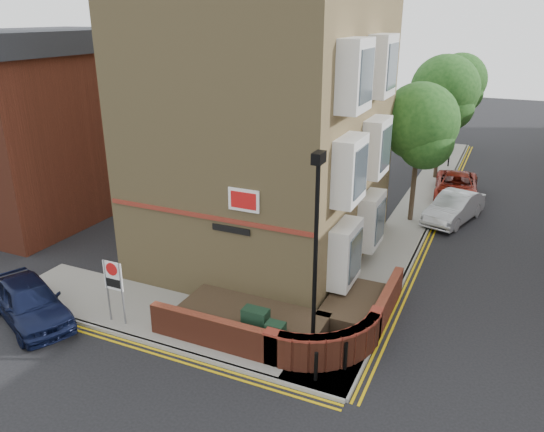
{
  "coord_description": "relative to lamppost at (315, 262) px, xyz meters",
  "views": [
    {
      "loc": [
        5.96,
        -11.18,
        9.69
      ],
      "look_at": [
        -0.98,
        4.0,
        3.3
      ],
      "focal_mm": 35.0,
      "sensor_mm": 36.0,
      "label": 1
    }
  ],
  "objects": [
    {
      "name": "ground",
      "position": [
        -1.6,
        -1.2,
        -3.34
      ],
      "size": [
        120.0,
        120.0,
        0.0
      ],
      "primitive_type": "plane",
      "color": "black",
      "rests_on": "ground"
    },
    {
      "name": "pavement_corner",
      "position": [
        -5.1,
        0.3,
        -3.28
      ],
      "size": [
        13.0,
        3.0,
        0.12
      ],
      "primitive_type": "cube",
      "color": "gray",
      "rests_on": "ground"
    },
    {
      "name": "silver_car_near",
      "position": [
        2.32,
        13.72,
        -2.63
      ],
      "size": [
        2.68,
        4.62,
        1.44
      ],
      "primitive_type": "imported",
      "rotation": [
        0.0,
        0.0,
        -0.28
      ],
      "color": "#AEB2B6",
      "rests_on": "ground"
    },
    {
      "name": "tree_near",
      "position": [
        0.4,
        12.85,
        1.36
      ],
      "size": [
        3.64,
        3.65,
        6.7
      ],
      "color": "#382B1E",
      "rests_on": "pavement_main"
    },
    {
      "name": "garden_wall",
      "position": [
        -1.6,
        1.3,
        -3.34
      ],
      "size": [
        6.8,
        6.0,
        1.2
      ],
      "primitive_type": null,
      "color": "maroon",
      "rests_on": "ground"
    },
    {
      "name": "utility_cabinet_small",
      "position": [
        -1.1,
        -0.2,
        -2.67
      ],
      "size": [
        0.55,
        0.4,
        1.1
      ],
      "primitive_type": "cube",
      "color": "#152F1E",
      "rests_on": "pavement_corner"
    },
    {
      "name": "corner_building",
      "position": [
        -4.44,
        6.8,
        2.88
      ],
      "size": [
        8.95,
        10.4,
        13.6
      ],
      "color": "#917B4D",
      "rests_on": "ground"
    },
    {
      "name": "tree_far",
      "position": [
        0.4,
        28.85,
        1.57
      ],
      "size": [
        3.81,
        3.81,
        7.0
      ],
      "color": "#382B1E",
      "rests_on": "pavement_main"
    },
    {
      "name": "lamppost",
      "position": [
        0.0,
        0.0,
        0.0
      ],
      "size": [
        0.25,
        0.5,
        6.3
      ],
      "color": "black",
      "rests_on": "pavement_corner"
    },
    {
      "name": "yellow_lines_main",
      "position": [
        1.65,
        14.8,
        -3.34
      ],
      "size": [
        0.28,
        32.0,
        0.01
      ],
      "primitive_type": "cube",
      "color": "gold",
      "rests_on": "ground"
    },
    {
      "name": "navy_hatchback",
      "position": [
        -9.41,
        -1.7,
        -2.61
      ],
      "size": [
        4.67,
        3.37,
        1.48
      ],
      "primitive_type": "imported",
      "rotation": [
        0.0,
        0.0,
        1.15
      ],
      "color": "black",
      "rests_on": "ground"
    },
    {
      "name": "side_building",
      "position": [
        -16.6,
        6.8,
        1.2
      ],
      "size": [
        6.4,
        10.4,
        9.0
      ],
      "color": "maroon",
      "rests_on": "ground"
    },
    {
      "name": "utility_cabinet_large",
      "position": [
        -1.9,
        0.1,
        -2.62
      ],
      "size": [
        0.8,
        0.45,
        1.2
      ],
      "primitive_type": "cube",
      "color": "#152F1E",
      "rests_on": "pavement_corner"
    },
    {
      "name": "bollard_near",
      "position": [
        0.4,
        -0.8,
        -2.77
      ],
      "size": [
        0.11,
        0.11,
        0.9
      ],
      "primitive_type": "cylinder",
      "color": "black",
      "rests_on": "pavement_corner"
    },
    {
      "name": "kerb_side",
      "position": [
        -5.1,
        -1.2,
        -3.28
      ],
      "size": [
        13.0,
        0.15,
        0.12
      ],
      "primitive_type": "cube",
      "color": "gray",
      "rests_on": "ground"
    },
    {
      "name": "zone_sign",
      "position": [
        -6.6,
        -0.7,
        -1.7
      ],
      "size": [
        0.72,
        0.07,
        2.2
      ],
      "color": "slate",
      "rests_on": "pavement_corner"
    },
    {
      "name": "kerb_main_near",
      "position": [
        1.4,
        14.8,
        -3.28
      ],
      "size": [
        0.15,
        32.0,
        0.12
      ],
      "primitive_type": "cube",
      "color": "gray",
      "rests_on": "ground"
    },
    {
      "name": "pavement_main",
      "position": [
        0.4,
        14.8,
        -3.28
      ],
      "size": [
        2.0,
        32.0,
        0.12
      ],
      "primitive_type": "cube",
      "color": "gray",
      "rests_on": "ground"
    },
    {
      "name": "bollard_far",
      "position": [
        1.0,
        -0.0,
        -2.77
      ],
      "size": [
        0.11,
        0.11,
        0.9
      ],
      "primitive_type": "cylinder",
      "color": "black",
      "rests_on": "pavement_corner"
    },
    {
      "name": "tree_mid",
      "position": [
        0.4,
        20.85,
        1.85
      ],
      "size": [
        4.03,
        4.03,
        7.42
      ],
      "color": "#382B1E",
      "rests_on": "pavement_main"
    },
    {
      "name": "yellow_lines_side",
      "position": [
        -5.1,
        -1.45,
        -3.34
      ],
      "size": [
        13.0,
        0.28,
        0.01
      ],
      "primitive_type": "cube",
      "color": "gold",
      "rests_on": "ground"
    },
    {
      "name": "traffic_light_assembly",
      "position": [
        0.8,
        23.8,
        -0.56
      ],
      "size": [
        0.2,
        0.16,
        4.2
      ],
      "color": "black",
      "rests_on": "pavement_main"
    },
    {
      "name": "red_car_main",
      "position": [
        2.0,
        17.51,
        -2.66
      ],
      "size": [
        2.78,
        5.14,
        1.37
      ],
      "primitive_type": "imported",
      "rotation": [
        0.0,
        0.0,
        0.11
      ],
      "color": "maroon",
      "rests_on": "ground"
    }
  ]
}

